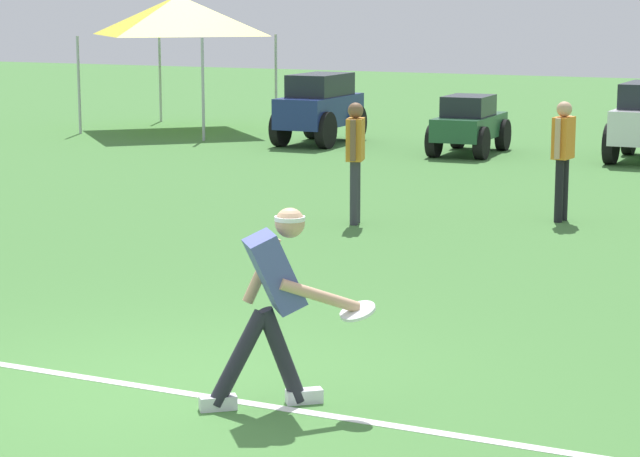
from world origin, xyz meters
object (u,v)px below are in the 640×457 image
Objects in this scene: frisbee_thrower at (274,296)px; teammate_near_sideline at (355,151)px; teammate_deep at (563,149)px; event_tent at (179,15)px; parked_car_slot_a at (320,107)px; frisbee_in_flight at (358,311)px; parked_car_slot_b at (469,124)px.

teammate_near_sideline reaches higher than frisbee_thrower.
frisbee_thrower is 0.91× the size of teammate_near_sideline.
frisbee_thrower is 8.30m from teammate_deep.
teammate_deep is at bearing -35.53° from event_tent.
event_tent is at bearing 166.04° from parked_car_slot_a.
event_tent is (-10.82, 7.73, 1.59)m from teammate_deep.
teammate_near_sideline reaches higher than frisbee_in_flight.
event_tent reaches higher than frisbee_in_flight.
parked_car_slot_a reaches higher than frisbee_in_flight.
frisbee_thrower is at bearing -88.17° from teammate_deep.
parked_car_slot_a is 3.32m from parked_car_slot_b.
teammate_near_sideline is 1.00× the size of teammate_deep.
parked_car_slot_a is at bearing 119.30° from teammate_near_sideline.
teammate_near_sideline is at bearing -149.51° from teammate_deep.
parked_car_slot_a is at bearing 117.39° from frisbee_in_flight.
parked_car_slot_a is at bearing 135.53° from teammate_deep.
parked_car_slot_a is 1.06× the size of parked_car_slot_b.
teammate_near_sideline is at bearing -80.86° from parked_car_slot_b.
teammate_deep is (-0.26, 8.30, 0.14)m from frisbee_thrower.
frisbee_thrower is 0.59m from frisbee_in_flight.
frisbee_in_flight is 15.17m from parked_car_slot_b.
teammate_near_sideline is at bearing -46.93° from event_tent.
event_tent reaches higher than frisbee_thrower.
teammate_deep is 0.69× the size of parked_car_slot_b.
parked_car_slot_a is (-7.14, 15.04, -0.05)m from frisbee_thrower.
event_tent is at bearing 144.47° from teammate_deep.
frisbee_thrower is at bearing -55.32° from event_tent.
frisbee_in_flight is 16.71m from parked_car_slot_a.
teammate_deep is (-0.81, 8.09, 0.24)m from frisbee_in_flight.
parked_car_slot_b is 7.62m from event_tent.
frisbee_thrower is at bearing -159.23° from frisbee_in_flight.
frisbee_in_flight is at bearing 20.77° from frisbee_thrower.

